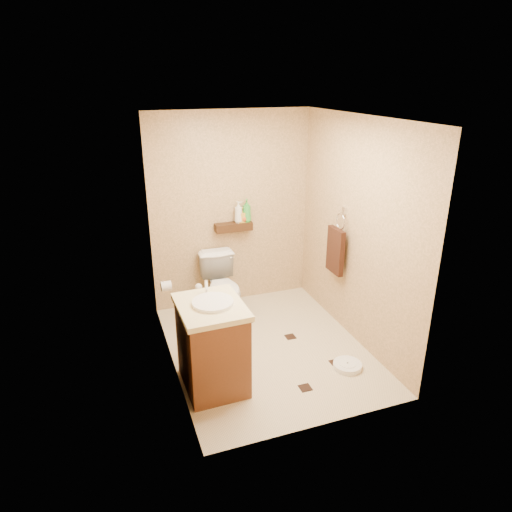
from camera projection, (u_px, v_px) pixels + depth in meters
name	position (u px, v px, depth m)	size (l,w,h in m)	color
ground	(267.00, 348.00, 4.94)	(2.50, 2.50, 0.00)	beige
wall_back	(231.00, 211.00, 5.59)	(2.00, 0.04, 2.40)	tan
wall_front	(328.00, 298.00, 3.40)	(2.00, 0.04, 2.40)	tan
wall_left	(166.00, 256.00, 4.18)	(0.04, 2.50, 2.40)	tan
wall_right	(356.00, 233.00, 4.81)	(0.04, 2.50, 2.40)	tan
ceiling	(269.00, 117.00, 4.05)	(2.00, 2.50, 0.02)	silver
wall_shelf	(234.00, 227.00, 5.59)	(0.46, 0.14, 0.10)	#3A2210
floor_accents	(270.00, 349.00, 4.90)	(1.20, 1.49, 0.01)	black
toilet	(223.00, 288.00, 5.45)	(0.43, 0.75, 0.76)	white
vanity	(212.00, 344.00, 4.20)	(0.59, 0.71, 0.99)	brown
bathroom_scale	(347.00, 365.00, 4.59)	(0.34, 0.34, 0.06)	white
toilet_brush	(200.00, 309.00, 5.38)	(0.12, 0.12, 0.51)	#196567
towel_ring	(336.00, 249.00, 5.09)	(0.12, 0.30, 0.76)	silver
toilet_paper	(166.00, 286.00, 4.99)	(0.12, 0.11, 0.12)	white
bottle_a	(238.00, 212.00, 5.54)	(0.10, 0.10, 0.26)	silver
bottle_b	(241.00, 215.00, 5.57)	(0.08, 0.08, 0.18)	gold
bottle_c	(244.00, 217.00, 5.59)	(0.10, 0.10, 0.13)	#C84B17
bottle_d	(247.00, 210.00, 5.57)	(0.11, 0.11, 0.28)	green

